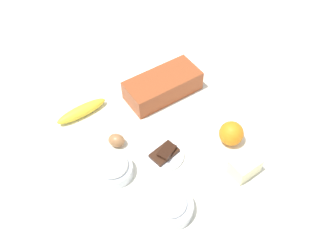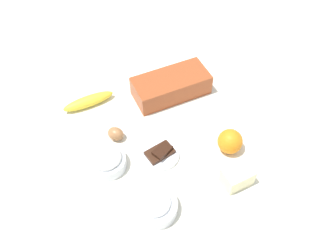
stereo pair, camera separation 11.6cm
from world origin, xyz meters
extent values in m
cube|color=silver|center=(0.00, 0.00, -0.01)|extent=(2.40, 2.40, 0.02)
cube|color=#9E4723|center=(0.09, 0.17, 0.04)|extent=(0.28, 0.14, 0.08)
cube|color=black|center=(0.09, 0.17, 0.04)|extent=(0.27, 0.12, 0.07)
cylinder|color=white|center=(-0.23, -0.04, 0.02)|extent=(0.12, 0.12, 0.04)
torus|color=white|center=(-0.23, -0.04, 0.04)|extent=(0.12, 0.12, 0.01)
ellipsoid|color=white|center=(-0.23, -0.04, 0.05)|extent=(0.10, 0.10, 0.03)
cylinder|color=white|center=(-0.15, -0.24, 0.02)|extent=(0.13, 0.13, 0.04)
torus|color=white|center=(-0.15, -0.24, 0.04)|extent=(0.13, 0.13, 0.01)
ellipsoid|color=white|center=(-0.15, -0.24, 0.05)|extent=(0.09, 0.09, 0.03)
ellipsoid|color=yellow|center=(-0.21, 0.24, 0.02)|extent=(0.19, 0.06, 0.04)
sphere|color=orange|center=(0.16, -0.14, 0.04)|extent=(0.08, 0.08, 0.08)
cube|color=#F4EDB2|center=(0.12, -0.26, 0.03)|extent=(0.09, 0.07, 0.06)
ellipsoid|color=#A46E42|center=(-0.17, 0.05, 0.02)|extent=(0.07, 0.07, 0.05)
cylinder|color=white|center=(-0.06, -0.07, 0.01)|extent=(0.13, 0.13, 0.01)
cube|color=#381E11|center=(-0.06, -0.07, 0.02)|extent=(0.10, 0.07, 0.01)
cube|color=black|center=(-0.05, -0.08, 0.03)|extent=(0.07, 0.06, 0.01)
camera|label=1|loc=(-0.40, -0.61, 0.95)|focal=36.91mm
camera|label=2|loc=(-0.29, -0.67, 0.95)|focal=36.91mm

